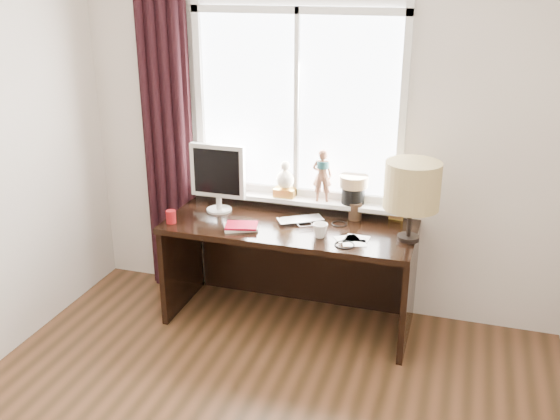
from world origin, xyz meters
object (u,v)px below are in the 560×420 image
(laptop, at_px, (301,220))
(desk, at_px, (293,251))
(monitor, at_px, (218,174))
(mug, at_px, (320,230))
(red_cup, at_px, (171,217))
(table_lamp, at_px, (412,186))

(laptop, relative_size, desk, 0.18)
(laptop, height_order, desk, laptop)
(desk, xyz_separation_m, monitor, (-0.56, 0.00, 0.52))
(mug, height_order, desk, mug)
(red_cup, bearing_deg, laptop, 18.59)
(laptop, relative_size, red_cup, 3.51)
(red_cup, xyz_separation_m, monitor, (0.22, 0.31, 0.23))
(desk, bearing_deg, table_lamp, -8.81)
(laptop, height_order, mug, mug)
(monitor, bearing_deg, table_lamp, -5.28)
(mug, height_order, table_lamp, table_lamp)
(mug, bearing_deg, table_lamp, 12.32)
(desk, distance_m, table_lamp, 1.01)
(red_cup, bearing_deg, monitor, 54.18)
(desk, relative_size, monitor, 3.47)
(mug, xyz_separation_m, table_lamp, (0.55, 0.12, 0.31))
(monitor, xyz_separation_m, table_lamp, (1.36, -0.13, 0.09))
(mug, distance_m, desk, 0.46)
(laptop, xyz_separation_m, table_lamp, (0.74, -0.10, 0.35))
(table_lamp, bearing_deg, red_cup, -173.32)
(laptop, distance_m, mug, 0.29)
(red_cup, bearing_deg, table_lamp, 6.68)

